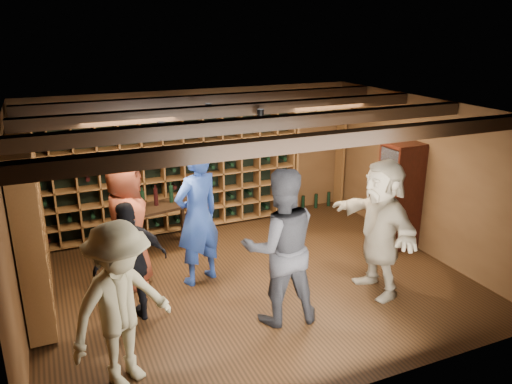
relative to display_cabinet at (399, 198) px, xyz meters
name	(u,v)px	position (x,y,z in m)	size (l,w,h in m)	color
ground	(252,281)	(-2.71, -0.20, -0.86)	(6.00, 6.00, 0.00)	black
room_shell	(250,116)	(-2.71, -0.15, 1.56)	(6.00, 6.00, 6.00)	brown
wine_rack_back	(173,169)	(-3.24, 2.13, 0.29)	(4.65, 0.30, 2.20)	brown
wine_rack_left	(30,218)	(-5.54, 0.62, 0.29)	(0.30, 2.65, 2.20)	brown
crate_shelf	(319,132)	(-0.31, 2.12, 0.71)	(1.20, 0.32, 2.07)	brown
display_cabinet	(399,198)	(0.00, 0.00, 0.00)	(0.55, 0.50, 1.75)	#35110A
man_blue_shirt	(197,216)	(-3.40, 0.15, 0.15)	(0.73, 0.48, 2.01)	navy
man_grey_suit	(280,247)	(-2.78, -1.22, 0.14)	(0.97, 0.75, 1.99)	black
guest_red_floral	(127,224)	(-4.33, 0.43, 0.08)	(0.92, 0.60, 1.88)	maroon
guest_woman_black	(131,263)	(-4.46, -0.51, -0.07)	(0.93, 0.39, 1.58)	black
guest_khaki	(121,306)	(-4.75, -1.65, 0.04)	(1.16, 0.67, 1.80)	gray
guest_beige	(380,227)	(-1.22, -1.12, 0.10)	(1.77, 0.56, 1.91)	gray
tasting_table	(160,210)	(-3.67, 1.34, -0.14)	(1.15, 0.72, 1.08)	black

